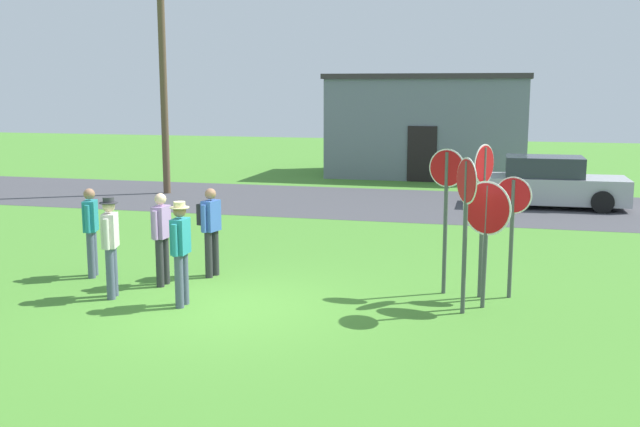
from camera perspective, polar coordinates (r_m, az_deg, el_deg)
The scene contains 15 objects.
ground_plane at distance 12.43m, azimuth -7.08°, elevation -7.10°, with size 80.00×80.00×0.00m, color #47842D.
street_asphalt at distance 23.34m, azimuth 3.26°, elevation 0.86°, with size 60.00×6.40×0.01m, color #424247.
building_background at distance 30.68m, azimuth 8.29°, elevation 6.68°, with size 7.86×4.61×4.05m.
utility_pole at distance 25.63m, azimuth -11.88°, elevation 10.79°, with size 1.80×0.24×7.97m.
parked_car_on_street at distance 23.45m, azimuth 17.10°, elevation 2.17°, with size 4.33×2.08×1.51m.
stop_sign_leaning_left at distance 11.86m, azimuth 11.04°, elevation 0.39°, with size 0.35×0.65×2.49m.
stop_sign_tallest at distance 12.31m, azimuth 12.54°, elevation -0.60°, with size 0.78×0.46×2.08m.
stop_sign_far_back at distance 12.84m, azimuth 12.32°, elevation 1.33°, with size 0.30×0.61×2.63m.
stop_sign_rear_left at distance 12.98m, azimuth 9.58°, elevation 1.19°, with size 0.62×0.24×2.53m.
stop_sign_nearest at distance 12.99m, azimuth 14.43°, elevation -0.30°, with size 0.61×0.19×2.08m.
person_near_signs at distance 13.75m, azimuth -11.97°, elevation -1.53°, with size 0.23×0.57×1.69m.
person_in_teal at distance 14.72m, azimuth -17.05°, elevation -1.02°, with size 0.32×0.55×1.69m.
person_with_sunhat at distance 12.38m, azimuth -10.56°, elevation -2.56°, with size 0.31×0.57×1.74m.
person_in_blue at distance 13.15m, azimuth -15.67°, elevation -2.04°, with size 0.32×0.55×1.74m.
person_on_left at distance 14.25m, azimuth -8.36°, elevation -0.91°, with size 0.41×0.56×1.69m.
Camera 1 is at (4.38, -11.07, 3.57)m, focal length 42.02 mm.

